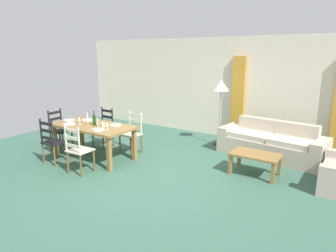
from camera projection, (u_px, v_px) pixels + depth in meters
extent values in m
cube|color=#375F4C|center=(151.00, 172.00, 5.93)|extent=(9.60, 9.60, 0.02)
cube|color=beige|center=(223.00, 88.00, 8.27)|extent=(9.60, 0.16, 2.70)
cube|color=gold|center=(238.00, 99.00, 7.95)|extent=(0.35, 0.08, 2.20)
cube|color=olive|center=(93.00, 126.00, 6.56)|extent=(1.90, 0.96, 0.05)
cube|color=olive|center=(55.00, 140.00, 6.81)|extent=(0.08, 0.08, 0.70)
cube|color=olive|center=(109.00, 154.00, 5.88)|extent=(0.08, 0.08, 0.70)
cube|color=olive|center=(81.00, 133.00, 7.42)|extent=(0.08, 0.08, 0.70)
cube|color=olive|center=(134.00, 145.00, 6.50)|extent=(0.08, 0.08, 0.70)
cube|color=black|center=(55.00, 142.00, 6.33)|extent=(0.44, 0.42, 0.03)
cylinder|color=brown|center=(57.00, 149.00, 6.61)|extent=(0.04, 0.04, 0.43)
cylinder|color=brown|center=(68.00, 152.00, 6.43)|extent=(0.04, 0.04, 0.43)
cylinder|color=brown|center=(43.00, 153.00, 6.33)|extent=(0.04, 0.04, 0.43)
cylinder|color=brown|center=(55.00, 156.00, 6.15)|extent=(0.04, 0.04, 0.43)
cylinder|color=black|center=(41.00, 131.00, 6.22)|extent=(0.04, 0.04, 0.50)
cylinder|color=black|center=(52.00, 133.00, 6.03)|extent=(0.04, 0.04, 0.50)
cube|color=black|center=(47.00, 138.00, 6.16)|extent=(0.38, 0.04, 0.06)
cube|color=black|center=(46.00, 131.00, 6.12)|extent=(0.38, 0.04, 0.06)
cube|color=black|center=(46.00, 124.00, 6.09)|extent=(0.38, 0.04, 0.06)
cube|color=beige|center=(80.00, 150.00, 5.80)|extent=(0.43, 0.42, 0.03)
cylinder|color=brown|center=(81.00, 157.00, 6.09)|extent=(0.04, 0.04, 0.43)
cylinder|color=brown|center=(94.00, 161.00, 5.90)|extent=(0.04, 0.04, 0.43)
cylinder|color=brown|center=(68.00, 162.00, 5.80)|extent=(0.04, 0.04, 0.43)
cylinder|color=brown|center=(81.00, 166.00, 5.62)|extent=(0.04, 0.04, 0.43)
cylinder|color=beige|center=(66.00, 138.00, 5.69)|extent=(0.04, 0.04, 0.50)
cylinder|color=beige|center=(79.00, 141.00, 5.50)|extent=(0.04, 0.04, 0.50)
cube|color=beige|center=(73.00, 146.00, 5.63)|extent=(0.38, 0.04, 0.06)
cube|color=beige|center=(72.00, 138.00, 5.59)|extent=(0.38, 0.04, 0.06)
cube|color=beige|center=(71.00, 130.00, 5.56)|extent=(0.38, 0.04, 0.06)
cube|color=black|center=(103.00, 129.00, 7.41)|extent=(0.43, 0.41, 0.03)
cylinder|color=brown|center=(103.00, 141.00, 7.23)|extent=(0.04, 0.04, 0.43)
cylinder|color=brown|center=(93.00, 139.00, 7.43)|extent=(0.04, 0.04, 0.43)
cylinder|color=brown|center=(113.00, 138.00, 7.50)|extent=(0.04, 0.04, 0.43)
cylinder|color=brown|center=(103.00, 136.00, 7.70)|extent=(0.04, 0.04, 0.43)
cylinder|color=black|center=(112.00, 118.00, 7.38)|extent=(0.04, 0.04, 0.50)
cylinder|color=black|center=(102.00, 117.00, 7.59)|extent=(0.04, 0.04, 0.50)
cube|color=black|center=(108.00, 123.00, 7.52)|extent=(0.38, 0.03, 0.06)
cube|color=black|center=(107.00, 117.00, 7.48)|extent=(0.38, 0.03, 0.06)
cube|color=black|center=(107.00, 111.00, 7.45)|extent=(0.38, 0.03, 0.06)
cube|color=beige|center=(131.00, 134.00, 6.93)|extent=(0.44, 0.43, 0.03)
cylinder|color=brown|center=(131.00, 147.00, 6.75)|extent=(0.04, 0.04, 0.43)
cylinder|color=brown|center=(120.00, 144.00, 6.96)|extent=(0.04, 0.04, 0.43)
cylinder|color=brown|center=(142.00, 144.00, 7.01)|extent=(0.04, 0.04, 0.43)
cylinder|color=brown|center=(130.00, 141.00, 7.22)|extent=(0.04, 0.04, 0.43)
cylinder|color=beige|center=(141.00, 123.00, 6.89)|extent=(0.04, 0.04, 0.50)
cylinder|color=beige|center=(130.00, 121.00, 7.11)|extent=(0.04, 0.04, 0.50)
cube|color=beige|center=(135.00, 127.00, 7.03)|extent=(0.38, 0.05, 0.06)
cube|color=beige|center=(135.00, 121.00, 6.99)|extent=(0.38, 0.05, 0.06)
cube|color=beige|center=(135.00, 115.00, 6.96)|extent=(0.38, 0.05, 0.06)
cube|color=black|center=(61.00, 131.00, 7.24)|extent=(0.43, 0.45, 0.03)
cylinder|color=brown|center=(72.00, 139.00, 7.36)|extent=(0.04, 0.04, 0.43)
cylinder|color=brown|center=(61.00, 143.00, 7.06)|extent=(0.04, 0.04, 0.43)
cylinder|color=brown|center=(63.00, 137.00, 7.53)|extent=(0.04, 0.04, 0.43)
cylinder|color=brown|center=(51.00, 141.00, 7.22)|extent=(0.04, 0.04, 0.43)
cylinder|color=black|center=(61.00, 118.00, 7.41)|extent=(0.04, 0.04, 0.50)
cylinder|color=black|center=(49.00, 121.00, 7.11)|extent=(0.04, 0.04, 0.50)
cube|color=black|center=(56.00, 125.00, 7.29)|extent=(0.05, 0.38, 0.06)
cube|color=black|center=(55.00, 119.00, 7.25)|extent=(0.05, 0.38, 0.06)
cube|color=black|center=(54.00, 113.00, 7.22)|extent=(0.05, 0.38, 0.06)
cylinder|color=white|center=(70.00, 124.00, 6.60)|extent=(0.24, 0.24, 0.02)
cube|color=silver|center=(65.00, 123.00, 6.68)|extent=(0.02, 0.17, 0.01)
cylinder|color=white|center=(99.00, 130.00, 6.11)|extent=(0.24, 0.24, 0.02)
cube|color=silver|center=(94.00, 129.00, 6.19)|extent=(0.02, 0.17, 0.01)
cylinder|color=white|center=(87.00, 120.00, 7.00)|extent=(0.24, 0.24, 0.02)
cube|color=silver|center=(83.00, 119.00, 7.08)|extent=(0.02, 0.17, 0.01)
cylinder|color=white|center=(116.00, 125.00, 6.51)|extent=(0.24, 0.24, 0.02)
cube|color=silver|center=(111.00, 124.00, 6.59)|extent=(0.03, 0.17, 0.01)
cylinder|color=white|center=(69.00, 120.00, 6.98)|extent=(0.24, 0.24, 0.02)
cube|color=silver|center=(65.00, 120.00, 7.06)|extent=(0.02, 0.17, 0.01)
cylinder|color=#143819|center=(94.00, 120.00, 6.49)|extent=(0.07, 0.07, 0.22)
cylinder|color=#143819|center=(94.00, 113.00, 6.46)|extent=(0.02, 0.02, 0.08)
cylinder|color=black|center=(94.00, 111.00, 6.45)|extent=(0.03, 0.03, 0.02)
cylinder|color=white|center=(79.00, 124.00, 6.62)|extent=(0.06, 0.06, 0.01)
cylinder|color=white|center=(79.00, 122.00, 6.61)|extent=(0.01, 0.01, 0.07)
cone|color=white|center=(79.00, 119.00, 6.59)|extent=(0.06, 0.06, 0.08)
cylinder|color=white|center=(107.00, 130.00, 6.13)|extent=(0.06, 0.06, 0.01)
cylinder|color=white|center=(107.00, 128.00, 6.13)|extent=(0.01, 0.01, 0.07)
cone|color=white|center=(107.00, 124.00, 6.11)|extent=(0.06, 0.06, 0.08)
cylinder|color=beige|center=(103.00, 124.00, 6.40)|extent=(0.07, 0.07, 0.09)
cylinder|color=#998C66|center=(88.00, 123.00, 6.67)|extent=(0.05, 0.05, 0.04)
cylinder|color=white|center=(87.00, 117.00, 6.64)|extent=(0.02, 0.02, 0.21)
cylinder|color=#998C66|center=(98.00, 125.00, 6.41)|extent=(0.05, 0.05, 0.04)
cylinder|color=white|center=(97.00, 121.00, 6.39)|extent=(0.02, 0.02, 0.13)
cube|color=#BFB09A|center=(270.00, 149.00, 6.68)|extent=(1.88, 1.00, 0.40)
cube|color=#BFB09A|center=(276.00, 137.00, 6.86)|extent=(1.81, 0.41, 0.80)
cube|color=#BFB09A|center=(320.00, 155.00, 6.01)|extent=(0.33, 0.82, 0.58)
cube|color=#BFB09A|center=(230.00, 137.00, 7.31)|extent=(0.33, 0.82, 0.58)
cube|color=beige|center=(291.00, 142.00, 6.30)|extent=(0.93, 0.74, 0.12)
cube|color=beige|center=(251.00, 135.00, 6.87)|extent=(0.93, 0.74, 0.12)
cube|color=olive|center=(256.00, 155.00, 5.69)|extent=(0.90, 0.56, 0.04)
cube|color=olive|center=(230.00, 165.00, 5.77)|extent=(0.06, 0.06, 0.38)
cube|color=olive|center=(273.00, 174.00, 5.34)|extent=(0.06, 0.06, 0.38)
cube|color=olive|center=(239.00, 158.00, 6.14)|extent=(0.06, 0.06, 0.38)
cube|color=olive|center=(280.00, 166.00, 5.71)|extent=(0.06, 0.06, 0.38)
cylinder|color=#332D28|center=(219.00, 144.00, 7.66)|extent=(0.28, 0.28, 0.03)
cylinder|color=gray|center=(220.00, 118.00, 7.50)|extent=(0.03, 0.03, 1.35)
cone|color=beige|center=(221.00, 85.00, 7.31)|extent=(0.40, 0.40, 0.26)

